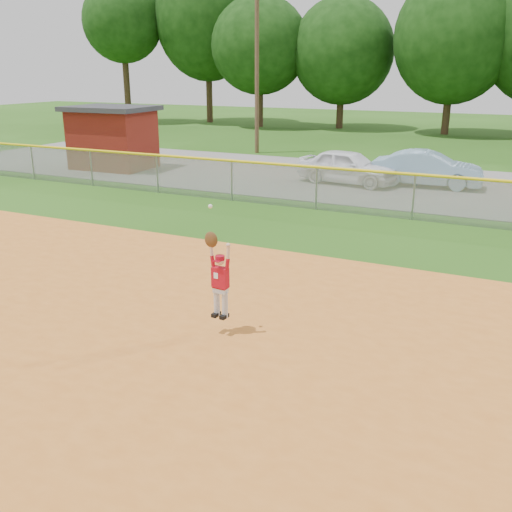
{
  "coord_description": "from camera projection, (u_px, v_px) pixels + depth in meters",
  "views": [
    {
      "loc": [
        6.53,
        -8.58,
        4.72
      ],
      "look_at": [
        1.79,
        1.35,
        1.1
      ],
      "focal_mm": 40.0,
      "sensor_mm": 36.0,
      "label": 1
    }
  ],
  "objects": [
    {
      "name": "ground",
      "position": [
        147.0,
        315.0,
        11.5
      ],
      "size": [
        120.0,
        120.0,
        0.0
      ],
      "primitive_type": "plane",
      "color": "#255112",
      "rests_on": "ground"
    },
    {
      "name": "car_blue",
      "position": [
        427.0,
        169.0,
        23.68
      ],
      "size": [
        4.51,
        1.8,
        1.46
      ],
      "primitive_type": "imported",
      "rotation": [
        0.0,
        0.0,
        1.63
      ],
      "color": "#83A9C3",
      "rests_on": "parking_strip"
    },
    {
      "name": "clay_infield",
      "position": [
        33.0,
        384.0,
        8.92
      ],
      "size": [
        24.0,
        16.0,
        0.04
      ],
      "primitive_type": "cube",
      "color": "#C76B23",
      "rests_on": "ground"
    },
    {
      "name": "utility_shed",
      "position": [
        113.0,
        137.0,
        27.84
      ],
      "size": [
        4.14,
        3.28,
        3.02
      ],
      "color": "#63160E",
      "rests_on": "ground"
    },
    {
      "name": "outfield_fence",
      "position": [
        317.0,
        185.0,
        19.79
      ],
      "size": [
        40.06,
        0.1,
        1.55
      ],
      "color": "gray",
      "rests_on": "ground"
    },
    {
      "name": "parking_strip",
      "position": [
        362.0,
        180.0,
        25.21
      ],
      "size": [
        44.0,
        10.0,
        0.03
      ],
      "primitive_type": "cube",
      "color": "slate",
      "rests_on": "ground"
    },
    {
      "name": "ballplayer",
      "position": [
        219.0,
        276.0,
        10.28
      ],
      "size": [
        0.53,
        0.23,
        2.1
      ],
      "color": "silver",
      "rests_on": "ground"
    },
    {
      "name": "car_white_a",
      "position": [
        348.0,
        167.0,
        24.23
      ],
      "size": [
        4.45,
        2.29,
        1.45
      ],
      "primitive_type": "imported",
      "rotation": [
        0.0,
        0.0,
        1.43
      ],
      "color": "white",
      "rests_on": "parking_strip"
    },
    {
      "name": "power_lines",
      "position": [
        419.0,
        70.0,
        28.49
      ],
      "size": [
        19.4,
        0.24,
        9.0
      ],
      "color": "#4C3823",
      "rests_on": "ground"
    },
    {
      "name": "tree_line",
      "position": [
        463.0,
        28.0,
        41.24
      ],
      "size": [
        62.37,
        13.0,
        14.43
      ],
      "color": "#422D1C",
      "rests_on": "ground"
    }
  ]
}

